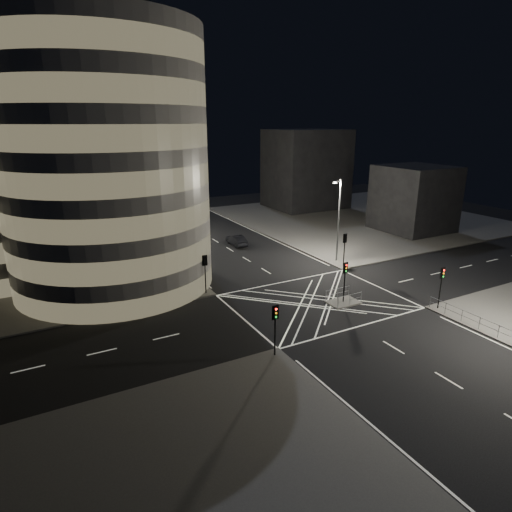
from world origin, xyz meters
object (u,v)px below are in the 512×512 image
traffic_signal_fl (205,267)px  sedan (237,240)px  street_lamp_left_near (180,231)px  street_lamp_left_far (139,203)px  traffic_signal_nl (275,321)px  traffic_signal_fr (345,244)px  traffic_signal_nr (442,280)px  traffic_signal_island (345,275)px  street_lamp_right_far (338,218)px  central_island (343,302)px

traffic_signal_fl → sedan: (10.54, 14.70, -2.20)m
traffic_signal_fl → street_lamp_left_near: bearing=97.0°
street_lamp_left_near → street_lamp_left_far: (0.00, 18.00, 0.00)m
traffic_signal_nl → street_lamp_left_near: size_ratio=0.40×
traffic_signal_fl → traffic_signal_nl: size_ratio=1.00×
traffic_signal_fr → traffic_signal_nr: 13.60m
traffic_signal_island → street_lamp_left_near: (-11.44, 13.50, 2.63)m
street_lamp_left_near → sedan: bearing=40.4°
traffic_signal_fr → traffic_signal_fl: bearing=180.0°
sedan → traffic_signal_island: bearing=91.6°
traffic_signal_fr → traffic_signal_nl: bearing=-142.3°
street_lamp_right_far → traffic_signal_nl: bearing=-139.1°
central_island → traffic_signal_nl: 12.36m
street_lamp_left_near → central_island: bearing=-49.7°
street_lamp_left_far → sedan: 14.84m
sedan → street_lamp_left_far: bearing=-36.3°
traffic_signal_nr → traffic_signal_island: 8.62m
central_island → traffic_signal_nr: 9.08m
traffic_signal_island → sedan: traffic_signal_island is taller
traffic_signal_fl → street_lamp_left_near: (-0.64, 5.20, 2.63)m
central_island → traffic_signal_nl: size_ratio=0.75×
central_island → traffic_signal_island: bearing=0.0°
central_island → traffic_signal_nl: traffic_signal_nl is taller
traffic_signal_fr → traffic_signal_nr: size_ratio=1.00×
traffic_signal_nr → traffic_signal_fl: bearing=142.3°
traffic_signal_fl → street_lamp_left_far: street_lamp_left_far is taller
street_lamp_left_near → sedan: (11.17, 9.50, -4.82)m
central_island → street_lamp_right_far: street_lamp_right_far is taller
traffic_signal_island → street_lamp_right_far: size_ratio=0.40×
central_island → traffic_signal_nl: (-10.80, -5.30, 2.84)m
traffic_signal_nr → traffic_signal_island: size_ratio=1.00×
traffic_signal_fl → street_lamp_right_far: street_lamp_right_far is taller
street_lamp_left_far → traffic_signal_fr: bearing=-51.8°
street_lamp_left_far → street_lamp_right_far: same height
traffic_signal_fr → traffic_signal_nr: same height
traffic_signal_island → street_lamp_left_far: size_ratio=0.40×
street_lamp_left_near → street_lamp_right_far: bearing=-9.0°
traffic_signal_fl → traffic_signal_fr: (17.60, 0.00, 0.00)m
street_lamp_right_far → traffic_signal_nr: bearing=-92.3°
traffic_signal_nl → traffic_signal_fr: bearing=37.7°
traffic_signal_nl → traffic_signal_fr: size_ratio=1.00×
traffic_signal_nr → traffic_signal_island: same height
central_island → street_lamp_right_far: bearing=54.7°
traffic_signal_fl → street_lamp_left_far: bearing=91.6°
traffic_signal_nl → street_lamp_right_far: bearing=40.9°
traffic_signal_fr → street_lamp_left_far: street_lamp_left_far is taller
traffic_signal_fl → traffic_signal_nr: 22.24m
traffic_signal_nl → traffic_signal_nr: same height
traffic_signal_island → sedan: size_ratio=0.92×
central_island → traffic_signal_nl: bearing=-153.9°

